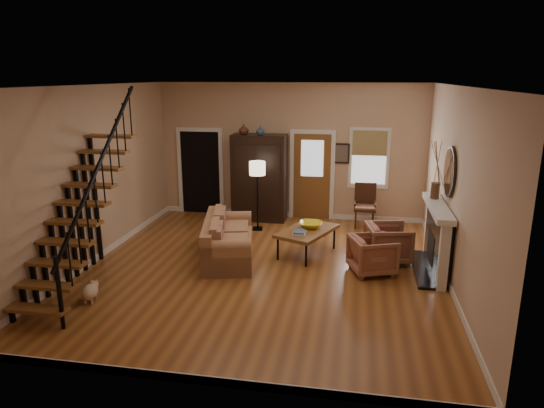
% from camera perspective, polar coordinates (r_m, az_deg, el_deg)
% --- Properties ---
extents(room, '(7.00, 7.33, 3.30)m').
position_cam_1_polar(room, '(10.32, -1.50, 3.97)').
color(room, '#995827').
rests_on(room, ground).
extents(staircase, '(0.94, 2.80, 3.20)m').
position_cam_1_polar(staircase, '(8.36, -22.01, 0.90)').
color(staircase, brown).
rests_on(staircase, ground).
extents(fireplace, '(0.33, 1.95, 2.30)m').
position_cam_1_polar(fireplace, '(9.21, 19.05, -3.17)').
color(fireplace, black).
rests_on(fireplace, ground).
extents(armoire, '(1.30, 0.60, 2.10)m').
position_cam_1_polar(armoire, '(11.80, -1.49, 3.11)').
color(armoire, black).
rests_on(armoire, ground).
extents(vase_a, '(0.24, 0.24, 0.25)m').
position_cam_1_polar(vase_a, '(11.59, -3.35, 8.76)').
color(vase_a, '#4C2619').
rests_on(vase_a, armoire).
extents(vase_b, '(0.20, 0.20, 0.21)m').
position_cam_1_polar(vase_b, '(11.51, -1.39, 8.64)').
color(vase_b, '#334C60').
rests_on(vase_b, armoire).
extents(sofa, '(1.33, 2.23, 0.78)m').
position_cam_1_polar(sofa, '(9.47, -5.16, -4.11)').
color(sofa, '#A6714B').
rests_on(sofa, ground).
extents(coffee_table, '(1.25, 1.54, 0.51)m').
position_cam_1_polar(coffee_table, '(9.69, 4.13, -4.46)').
color(coffee_table, brown).
rests_on(coffee_table, ground).
extents(bowl, '(0.46, 0.46, 0.11)m').
position_cam_1_polar(bowl, '(9.73, 4.55, -2.44)').
color(bowl, yellow).
rests_on(bowl, coffee_table).
extents(books, '(0.25, 0.34, 0.06)m').
position_cam_1_polar(books, '(9.33, 3.23, -3.35)').
color(books, beige).
rests_on(books, coffee_table).
extents(armchair_left, '(0.96, 0.95, 0.69)m').
position_cam_1_polar(armchair_left, '(8.94, 11.74, -5.87)').
color(armchair_left, brown).
rests_on(armchair_left, ground).
extents(armchair_right, '(0.95, 0.93, 0.73)m').
position_cam_1_polar(armchair_right, '(9.53, 13.51, -4.49)').
color(armchair_right, brown).
rests_on(armchair_right, ground).
extents(floor_lamp, '(0.43, 0.43, 1.60)m').
position_cam_1_polar(floor_lamp, '(11.04, -1.72, 0.94)').
color(floor_lamp, black).
rests_on(floor_lamp, ground).
extents(side_chair, '(0.54, 0.54, 1.02)m').
position_cam_1_polar(side_chair, '(11.50, 10.87, -0.23)').
color(side_chair, '#3D2313').
rests_on(side_chair, ground).
extents(dog, '(0.31, 0.44, 0.29)m').
position_cam_1_polar(dog, '(8.28, -20.63, -9.77)').
color(dog, beige).
rests_on(dog, ground).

